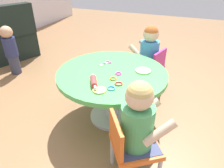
# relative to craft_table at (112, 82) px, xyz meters

# --- Properties ---
(ground_plane) EXTENTS (10.00, 10.00, 0.00)m
(ground_plane) POSITION_rel_craft_table_xyz_m (0.00, 0.00, -0.41)
(ground_plane) COLOR olive
(craft_table) EXTENTS (0.99, 0.99, 0.52)m
(craft_table) POSITION_rel_craft_table_xyz_m (0.00, 0.00, 0.00)
(craft_table) COLOR silver
(craft_table) RESTS_ON ground
(child_chair_left) EXTENTS (0.42, 0.42, 0.54)m
(child_chair_left) POSITION_rel_craft_table_xyz_m (-0.57, -0.37, -0.10)
(child_chair_left) COLOR #B7B7BC
(child_chair_left) RESTS_ON ground
(seated_child_left) EXTENTS (0.42, 0.44, 0.51)m
(seated_child_left) POSITION_rel_craft_table_xyz_m (-0.55, -0.40, 0.12)
(seated_child_left) COLOR #3F4772
(seated_child_left) RESTS_ON ground
(child_chair_right) EXTENTS (0.37, 0.37, 0.54)m
(child_chair_right) POSITION_rel_craft_table_xyz_m (0.64, -0.22, -0.10)
(child_chair_right) COLOR #B7B7BC
(child_chair_right) RESTS_ON ground
(seated_child_right) EXTENTS (0.35, 0.41, 0.51)m
(seated_child_right) POSITION_rel_craft_table_xyz_m (0.65, -0.18, 0.12)
(seated_child_right) COLOR #3F4772
(seated_child_right) RESTS_ON ground
(armchair_dark) EXTENTS (0.91, 0.92, 0.85)m
(armchair_dark) POSITION_rel_craft_table_xyz_m (0.82, 2.15, -0.10)
(armchair_dark) COLOR black
(armchair_dark) RESTS_ON ground
(toddler_standing) EXTENTS (0.17, 0.17, 0.67)m
(toddler_standing) POSITION_rel_craft_table_xyz_m (0.38, 1.64, -0.05)
(toddler_standing) COLOR #33384C
(toddler_standing) RESTS_ON ground
(rolling_pin) EXTENTS (0.21, 0.14, 0.05)m
(rolling_pin) POSITION_rel_craft_table_xyz_m (-0.26, 0.05, 0.13)
(rolling_pin) COLOR #D83F3F
(rolling_pin) RESTS_ON craft_table
(craft_scissors) EXTENTS (0.14, 0.11, 0.01)m
(craft_scissors) POSITION_rel_craft_table_xyz_m (0.14, 0.12, 0.11)
(craft_scissors) COLOR silver
(craft_scissors) RESTS_ON craft_table
(playdough_blob_0) EXTENTS (0.10, 0.10, 0.01)m
(playdough_blob_0) POSITION_rel_craft_table_xyz_m (-0.33, -0.03, 0.11)
(playdough_blob_0) COLOR #F2CC72
(playdough_blob_0) RESTS_ON craft_table
(playdough_blob_1) EXTENTS (0.14, 0.14, 0.01)m
(playdough_blob_1) POSITION_rel_craft_table_xyz_m (0.11, -0.26, 0.11)
(playdough_blob_1) COLOR #B2E58C
(playdough_blob_1) RESTS_ON craft_table
(cookie_cutter_0) EXTENTS (0.07, 0.07, 0.01)m
(cookie_cutter_0) POSITION_rel_craft_table_xyz_m (-0.27, -0.10, 0.11)
(cookie_cutter_0) COLOR #3F99D8
(cookie_cutter_0) RESTS_ON craft_table
(cookie_cutter_1) EXTENTS (0.06, 0.06, 0.01)m
(cookie_cutter_1) POSITION_rel_craft_table_xyz_m (-0.02, -0.07, 0.11)
(cookie_cutter_1) COLOR #D83FA5
(cookie_cutter_1) RESTS_ON craft_table
(cookie_cutter_2) EXTENTS (0.06, 0.06, 0.01)m
(cookie_cutter_2) POSITION_rel_craft_table_xyz_m (-0.12, -0.06, 0.11)
(cookie_cutter_2) COLOR orange
(cookie_cutter_2) RESTS_ON craft_table
(cookie_cutter_3) EXTENTS (0.07, 0.07, 0.01)m
(cookie_cutter_3) POSITION_rel_craft_table_xyz_m (-0.19, -0.13, 0.11)
(cookie_cutter_3) COLOR red
(cookie_cutter_3) RESTS_ON craft_table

